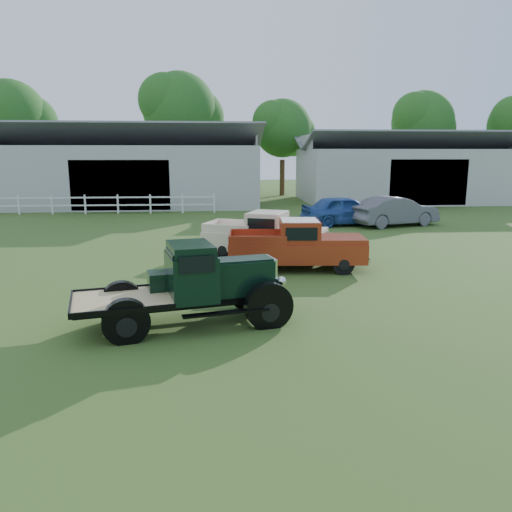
{
  "coord_description": "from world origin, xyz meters",
  "views": [
    {
      "loc": [
        -0.79,
        -11.68,
        3.72
      ],
      "look_at": [
        0.2,
        1.2,
        1.05
      ],
      "focal_mm": 35.0,
      "sensor_mm": 36.0,
      "label": 1
    }
  ],
  "objects_px": {
    "vintage_flatbed": "(187,285)",
    "white_pickup": "(265,236)",
    "misc_car_grey": "(395,211)",
    "misc_car_blue": "(345,210)",
    "red_pickup": "(296,245)"
  },
  "relations": [
    {
      "from": "vintage_flatbed",
      "to": "white_pickup",
      "type": "distance_m",
      "value": 7.38
    },
    {
      "from": "red_pickup",
      "to": "white_pickup",
      "type": "distance_m",
      "value": 2.06
    },
    {
      "from": "vintage_flatbed",
      "to": "white_pickup",
      "type": "bearing_deg",
      "value": 57.89
    },
    {
      "from": "vintage_flatbed",
      "to": "misc_car_grey",
      "type": "height_order",
      "value": "vintage_flatbed"
    },
    {
      "from": "misc_car_blue",
      "to": "misc_car_grey",
      "type": "bearing_deg",
      "value": -108.41
    },
    {
      "from": "misc_car_grey",
      "to": "white_pickup",
      "type": "bearing_deg",
      "value": 116.44
    },
    {
      "from": "red_pickup",
      "to": "misc_car_blue",
      "type": "xyz_separation_m",
      "value": [
        4.15,
        9.94,
        -0.05
      ]
    },
    {
      "from": "vintage_flatbed",
      "to": "red_pickup",
      "type": "distance_m",
      "value": 6.03
    },
    {
      "from": "white_pickup",
      "to": "misc_car_blue",
      "type": "height_order",
      "value": "white_pickup"
    },
    {
      "from": "red_pickup",
      "to": "misc_car_grey",
      "type": "relative_size",
      "value": 0.98
    },
    {
      "from": "vintage_flatbed",
      "to": "white_pickup",
      "type": "xyz_separation_m",
      "value": [
        2.36,
        6.99,
        -0.09
      ]
    },
    {
      "from": "vintage_flatbed",
      "to": "red_pickup",
      "type": "bearing_deg",
      "value": 44.48
    },
    {
      "from": "misc_car_blue",
      "to": "misc_car_grey",
      "type": "distance_m",
      "value": 2.58
    },
    {
      "from": "vintage_flatbed",
      "to": "misc_car_grey",
      "type": "bearing_deg",
      "value": 42.43
    },
    {
      "from": "misc_car_blue",
      "to": "misc_car_grey",
      "type": "relative_size",
      "value": 0.99
    }
  ]
}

